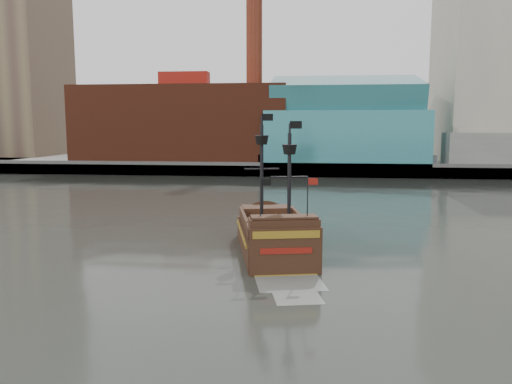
# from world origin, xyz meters

# --- Properties ---
(ground) EXTENTS (400.00, 400.00, 0.00)m
(ground) POSITION_xyz_m (0.00, 0.00, 0.00)
(ground) COLOR #242621
(ground) RESTS_ON ground
(promenade_far) EXTENTS (220.00, 60.00, 2.00)m
(promenade_far) POSITION_xyz_m (0.00, 92.00, 1.00)
(promenade_far) COLOR slate
(promenade_far) RESTS_ON ground
(seawall) EXTENTS (220.00, 1.00, 2.60)m
(seawall) POSITION_xyz_m (0.00, 62.50, 1.30)
(seawall) COLOR #4C4C49
(seawall) RESTS_ON ground
(skyline) EXTENTS (149.00, 45.00, 62.00)m
(skyline) POSITION_xyz_m (5.21, 84.56, 24.55)
(skyline) COLOR brown
(skyline) RESTS_ON promenade_far
(pirate_ship) EXTENTS (7.29, 15.22, 10.95)m
(pirate_ship) POSITION_xyz_m (1.23, 7.39, 0.99)
(pirate_ship) COLOR black
(pirate_ship) RESTS_ON ground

